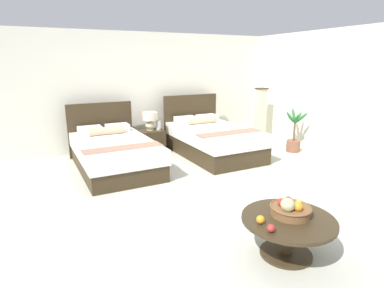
{
  "coord_description": "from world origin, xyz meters",
  "views": [
    {
      "loc": [
        -2.14,
        -3.97,
        1.89
      ],
      "look_at": [
        -0.02,
        0.47,
        0.62
      ],
      "focal_mm": 29.84,
      "sensor_mm": 36.0,
      "label": 1
    }
  ],
  "objects_px": {
    "bed_near_window": "(114,152)",
    "bed_near_corner": "(212,140)",
    "nightstand": "(151,141)",
    "loose_apple": "(271,228)",
    "table_lamp": "(150,119)",
    "potted_palm": "(294,139)",
    "coffee_table": "(288,227)",
    "fruit_bowl": "(290,209)",
    "loose_orange": "(261,220)",
    "vase": "(158,125)",
    "floor_lamp_corner": "(260,115)"
  },
  "relations": [
    {
      "from": "bed_near_window",
      "to": "loose_apple",
      "type": "xyz_separation_m",
      "value": [
        0.64,
        -3.61,
        0.14
      ]
    },
    {
      "from": "nightstand",
      "to": "table_lamp",
      "type": "bearing_deg",
      "value": 90.0
    },
    {
      "from": "loose_orange",
      "to": "nightstand",
      "type": "bearing_deg",
      "value": 85.88
    },
    {
      "from": "bed_near_window",
      "to": "nightstand",
      "type": "distance_m",
      "value": 1.19
    },
    {
      "from": "vase",
      "to": "loose_apple",
      "type": "xyz_separation_m",
      "value": [
        -0.47,
        -4.29,
        -0.15
      ]
    },
    {
      "from": "bed_near_window",
      "to": "loose_apple",
      "type": "relative_size",
      "value": 29.49
    },
    {
      "from": "loose_orange",
      "to": "potted_palm",
      "type": "relative_size",
      "value": 0.09
    },
    {
      "from": "bed_near_window",
      "to": "table_lamp",
      "type": "distance_m",
      "value": 1.27
    },
    {
      "from": "table_lamp",
      "to": "floor_lamp_corner",
      "type": "distance_m",
      "value": 2.71
    },
    {
      "from": "loose_orange",
      "to": "table_lamp",
      "type": "bearing_deg",
      "value": 85.9
    },
    {
      "from": "table_lamp",
      "to": "coffee_table",
      "type": "xyz_separation_m",
      "value": [
        0.02,
        -4.21,
        -0.42
      ]
    },
    {
      "from": "coffee_table",
      "to": "table_lamp",
      "type": "bearing_deg",
      "value": 90.27
    },
    {
      "from": "nightstand",
      "to": "loose_apple",
      "type": "height_order",
      "value": "nightstand"
    },
    {
      "from": "vase",
      "to": "floor_lamp_corner",
      "type": "height_order",
      "value": "floor_lamp_corner"
    },
    {
      "from": "loose_apple",
      "to": "potted_palm",
      "type": "xyz_separation_m",
      "value": [
        3.11,
        3.06,
        -0.16
      ]
    },
    {
      "from": "vase",
      "to": "potted_palm",
      "type": "bearing_deg",
      "value": -24.78
    },
    {
      "from": "coffee_table",
      "to": "potted_palm",
      "type": "xyz_separation_m",
      "value": [
        2.78,
        2.93,
        -0.02
      ]
    },
    {
      "from": "bed_near_window",
      "to": "bed_near_corner",
      "type": "bearing_deg",
      "value": -0.08
    },
    {
      "from": "bed_near_corner",
      "to": "loose_orange",
      "type": "distance_m",
      "value": 3.71
    },
    {
      "from": "nightstand",
      "to": "potted_palm",
      "type": "bearing_deg",
      "value": -24.24
    },
    {
      "from": "nightstand",
      "to": "bed_near_corner",
      "type": "bearing_deg",
      "value": -33.36
    },
    {
      "from": "bed_near_corner",
      "to": "floor_lamp_corner",
      "type": "xyz_separation_m",
      "value": [
        1.6,
        0.52,
        0.32
      ]
    },
    {
      "from": "fruit_bowl",
      "to": "loose_orange",
      "type": "relative_size",
      "value": 5.05
    },
    {
      "from": "bed_near_corner",
      "to": "loose_orange",
      "type": "bearing_deg",
      "value": -112.08
    },
    {
      "from": "bed_near_window",
      "to": "potted_palm",
      "type": "distance_m",
      "value": 3.79
    },
    {
      "from": "bed_near_corner",
      "to": "loose_apple",
      "type": "relative_size",
      "value": 29.18
    },
    {
      "from": "fruit_bowl",
      "to": "potted_palm",
      "type": "distance_m",
      "value": 3.99
    },
    {
      "from": "potted_palm",
      "to": "vase",
      "type": "bearing_deg",
      "value": 155.22
    },
    {
      "from": "bed_near_window",
      "to": "loose_orange",
      "type": "relative_size",
      "value": 27.26
    },
    {
      "from": "vase",
      "to": "loose_orange",
      "type": "bearing_deg",
      "value": -96.31
    },
    {
      "from": "fruit_bowl",
      "to": "floor_lamp_corner",
      "type": "bearing_deg",
      "value": 56.31
    },
    {
      "from": "table_lamp",
      "to": "vase",
      "type": "xyz_separation_m",
      "value": [
        0.16,
        -0.06,
        -0.13
      ]
    },
    {
      "from": "bed_near_window",
      "to": "bed_near_corner",
      "type": "distance_m",
      "value": 2.04
    },
    {
      "from": "bed_near_window",
      "to": "coffee_table",
      "type": "xyz_separation_m",
      "value": [
        0.97,
        -3.47,
        0.0
      ]
    },
    {
      "from": "nightstand",
      "to": "floor_lamp_corner",
      "type": "height_order",
      "value": "floor_lamp_corner"
    },
    {
      "from": "bed_near_window",
      "to": "vase",
      "type": "height_order",
      "value": "bed_near_window"
    },
    {
      "from": "table_lamp",
      "to": "potted_palm",
      "type": "xyz_separation_m",
      "value": [
        2.8,
        -1.28,
        -0.44
      ]
    },
    {
      "from": "coffee_table",
      "to": "loose_orange",
      "type": "distance_m",
      "value": 0.35
    },
    {
      "from": "loose_orange",
      "to": "floor_lamp_corner",
      "type": "relative_size",
      "value": 0.06
    },
    {
      "from": "loose_apple",
      "to": "loose_orange",
      "type": "distance_m",
      "value": 0.17
    },
    {
      "from": "coffee_table",
      "to": "floor_lamp_corner",
      "type": "xyz_separation_m",
      "value": [
        2.68,
        3.99,
        0.34
      ]
    },
    {
      "from": "fruit_bowl",
      "to": "table_lamp",
      "type": "bearing_deg",
      "value": 90.88
    },
    {
      "from": "table_lamp",
      "to": "loose_apple",
      "type": "height_order",
      "value": "table_lamp"
    },
    {
      "from": "fruit_bowl",
      "to": "potted_palm",
      "type": "relative_size",
      "value": 0.44
    },
    {
      "from": "potted_palm",
      "to": "loose_apple",
      "type": "bearing_deg",
      "value": -135.47
    },
    {
      "from": "nightstand",
      "to": "coffee_table",
      "type": "xyz_separation_m",
      "value": [
        0.02,
        -4.19,
        0.06
      ]
    },
    {
      "from": "vase",
      "to": "potted_palm",
      "type": "xyz_separation_m",
      "value": [
        2.65,
        -1.22,
        -0.31
      ]
    },
    {
      "from": "bed_near_corner",
      "to": "table_lamp",
      "type": "height_order",
      "value": "bed_near_corner"
    },
    {
      "from": "coffee_table",
      "to": "bed_near_window",
      "type": "bearing_deg",
      "value": 105.58
    },
    {
      "from": "floor_lamp_corner",
      "to": "loose_apple",
      "type": "bearing_deg",
      "value": -126.13
    }
  ]
}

